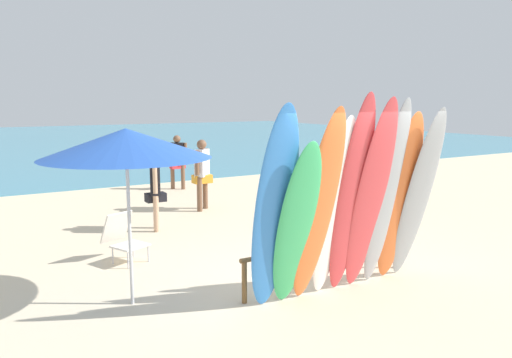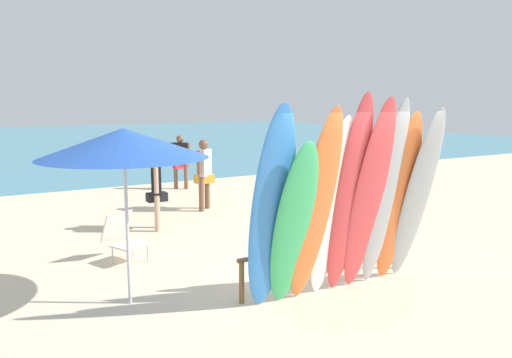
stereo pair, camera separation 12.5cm
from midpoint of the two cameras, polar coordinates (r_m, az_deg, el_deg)
The scene contains 19 objects.
ground at distance 20.12m, azimuth -16.94°, elevation 1.06°, with size 60.00×60.00×0.00m, color beige.
ocean_water at distance 35.63m, azimuth -22.65°, elevation 4.06°, with size 60.00×40.00×0.02m, color teal.
surfboard_rack at distance 7.31m, azimuth 8.53°, elevation -8.26°, with size 2.88×0.07×0.61m.
surfboard_blue_0 at distance 6.05m, azimuth 2.36°, elevation -3.68°, with size 0.56×0.06×2.68m, color #337AD1.
surfboard_green_1 at distance 6.24m, azimuth 4.92°, elevation -5.38°, with size 0.56×0.08×2.26m, color #38B266.
surfboard_orange_2 at distance 6.34m, azimuth 7.43°, elevation -3.32°, with size 0.55×0.08×2.66m, color orange.
surfboard_white_3 at distance 6.63m, azimuth 9.20°, elevation -3.36°, with size 0.49×0.06×2.52m, color white.
surfboard_red_4 at distance 6.71m, azimuth 11.19°, elevation -2.00°, with size 0.47×0.08×2.81m, color #D13D42.
surfboard_red_5 at distance 6.90m, azimuth 13.33°, elevation -2.03°, with size 0.55×0.06×2.77m, color #D13D42.
surfboard_grey_6 at distance 7.16m, azimuth 15.09°, elevation -1.74°, with size 0.46×0.08×2.74m, color #999EA3.
surfboard_orange_7 at distance 7.39m, azimuth 16.52°, elevation -2.19°, with size 0.53×0.07×2.56m, color orange.
surfboard_grey_8 at distance 7.54m, azimuth 18.47°, elevation -1.83°, with size 0.49×0.06×2.65m, color #999EA3.
beachgoer_strolling at distance 10.34m, azimuth -11.00°, elevation -0.95°, with size 0.40×0.56×1.54m.
beachgoer_by_water at distance 12.06m, azimuth -5.69°, elevation 1.08°, with size 0.51×0.47×1.72m.
beachgoer_near_rack at distance 10.04m, azimuth 13.16°, elevation -0.69°, with size 0.57×0.42×1.72m.
beachgoer_midbeach at distance 15.06m, azimuth -8.43°, elevation 2.39°, with size 0.50×0.42×1.62m.
beach_chair_red at distance 8.56m, azimuth -14.63°, elevation -6.28°, with size 0.73×0.83×0.82m.
beach_umbrella at distance 6.43m, azimuth -14.39°, elevation 3.99°, with size 2.13×2.13×2.30m.
distant_boat at distance 24.70m, azimuth -12.42°, elevation 2.99°, with size 4.23×0.94×0.34m.
Camera 2 is at (-4.30, -5.50, 2.64)m, focal length 34.88 mm.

